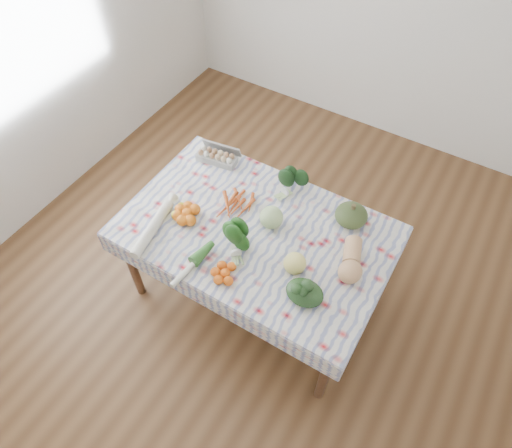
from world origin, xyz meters
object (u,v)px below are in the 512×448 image
Objects in this scene: cabbage at (271,217)px; dining_table at (256,238)px; egg_carton at (217,157)px; butternut_squash at (352,260)px; grapefruit at (295,263)px; kabocha_squash at (351,215)px.

dining_table is at bearing -125.52° from cabbage.
butternut_squash is (1.16, -0.32, 0.03)m from egg_carton.
egg_carton is at bearing 154.14° from cabbage.
cabbage is 0.36m from grapefruit.
egg_carton is 1.39× the size of kabocha_squash.
egg_carton is 0.96× the size of butternut_squash.
dining_table is 7.85× the size of kabocha_squash.
cabbage is at bearing -34.57° from egg_carton.
kabocha_squash is 0.69× the size of butternut_squash.
egg_carton is 1.02m from kabocha_squash.
cabbage is at bearing -146.33° from kabocha_squash.
cabbage is at bearing 159.16° from butternut_squash.
kabocha_squash is 0.51m from grapefruit.
cabbage is at bearing 54.48° from dining_table.
kabocha_squash is at bearing 96.30° from butternut_squash.
butternut_squash is at bearing -3.04° from cabbage.
dining_table is 0.63m from butternut_squash.
butternut_squash reaches higher than kabocha_squash.
egg_carton is 0.68m from cabbage.
grapefruit reaches higher than dining_table.
butternut_squash is at bearing -65.90° from kabocha_squash.
butternut_squash is at bearing 5.10° from dining_table.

